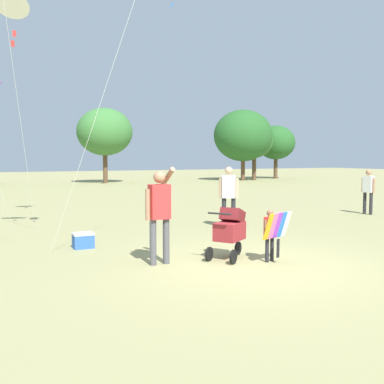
{
  "coord_description": "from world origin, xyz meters",
  "views": [
    {
      "loc": [
        -4.73,
        -6.95,
        2.02
      ],
      "look_at": [
        -0.49,
        1.48,
        1.3
      ],
      "focal_mm": 42.21,
      "sensor_mm": 36.0,
      "label": 1
    }
  ],
  "objects": [
    {
      "name": "person_sitting_far",
      "position": [
        8.04,
        4.51,
        0.94
      ],
      "size": [
        0.27,
        0.51,
        1.6
      ],
      "color": "#232328",
      "rests_on": "ground"
    },
    {
      "name": "treeline_distant",
      "position": [
        3.08,
        27.92,
        3.77
      ],
      "size": [
        37.56,
        7.65,
        6.18
      ],
      "color": "brown",
      "rests_on": "ground"
    },
    {
      "name": "ground_plane",
      "position": [
        0.0,
        0.0,
        0.0
      ],
      "size": [
        120.0,
        120.0,
        0.0
      ],
      "primitive_type": "plane",
      "color": "#938E5B"
    },
    {
      "name": "stroller",
      "position": [
        -0.05,
        0.67,
        0.61
      ],
      "size": [
        1.07,
        0.88,
        1.03
      ],
      "color": "black",
      "rests_on": "ground"
    },
    {
      "name": "person_adult_flyer",
      "position": [
        -1.5,
        0.86,
        1.07
      ],
      "size": [
        0.57,
        0.54,
        1.85
      ],
      "color": "#4C4C51",
      "rests_on": "ground"
    },
    {
      "name": "child_with_butterfly_kite",
      "position": [
        0.52,
        0.07,
        0.62
      ],
      "size": [
        0.71,
        0.45,
        1.02
      ],
      "color": "#232328",
      "rests_on": "ground"
    },
    {
      "name": "cooler_box",
      "position": [
        -2.43,
        3.04,
        0.18
      ],
      "size": [
        0.45,
        0.33,
        0.35
      ],
      "color": "#2D5BB7",
      "rests_on": "ground"
    },
    {
      "name": "person_red_shirt",
      "position": [
        2.0,
        4.08,
        1.04
      ],
      "size": [
        0.48,
        0.41,
        1.76
      ],
      "color": "#232328",
      "rests_on": "ground"
    },
    {
      "name": "kite_green_novelty",
      "position": [
        -3.66,
        4.5,
        5.52
      ],
      "size": [
        2.23,
        2.96,
        5.81
      ],
      "color": "white",
      "rests_on": "ground"
    }
  ]
}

